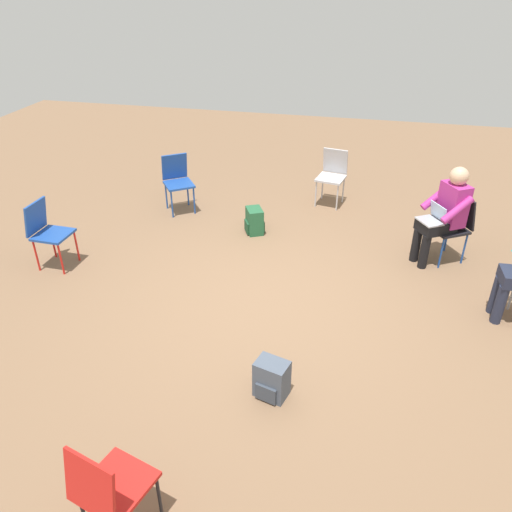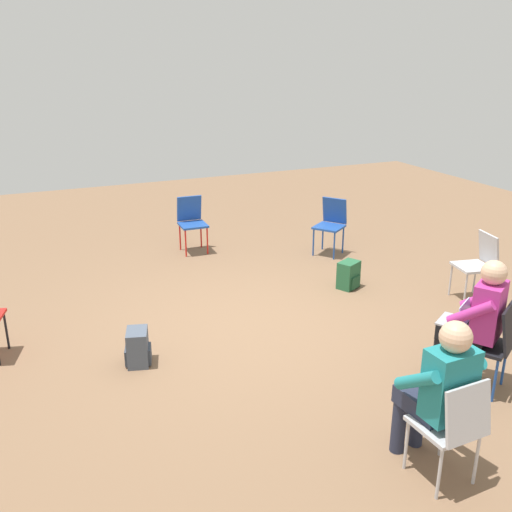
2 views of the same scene
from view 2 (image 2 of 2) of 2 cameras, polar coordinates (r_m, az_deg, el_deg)
name	(u,v)px [view 2 (image 2 of 2)]	position (r m, az deg, el deg)	size (l,w,h in m)	color
ground_plane	(248,326)	(6.49, -0.78, -6.98)	(15.99, 15.99, 0.00)	brown
chair_south	(453,424)	(4.31, 19.09, -15.58)	(0.42, 0.45, 0.85)	#B7B7BC
chair_northeast	(331,222)	(8.73, 7.52, 3.39)	(0.58, 0.57, 0.85)	#1E4799
chair_southeast	(493,341)	(5.53, 22.60, -7.85)	(0.56, 0.58, 0.85)	black
chair_north	(192,220)	(8.82, -6.46, 3.61)	(0.41, 0.45, 0.85)	#1E4799
chair_east	(479,262)	(7.50, 21.37, -0.53)	(0.50, 0.47, 0.85)	#B7B7BC
person_with_laptop	(476,316)	(5.47, 21.15, -5.63)	(0.62, 0.64, 1.24)	black
person_in_teal	(439,387)	(4.30, 17.81, -12.36)	(0.50, 0.53, 1.24)	#23283D
backpack_near_laptop_user	(138,349)	(5.80, -11.73, -9.11)	(0.29, 0.32, 0.36)	#475160
backpack_by_empty_chair	(348,276)	(7.54, 9.22, -2.03)	(0.34, 0.31, 0.36)	#235B38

